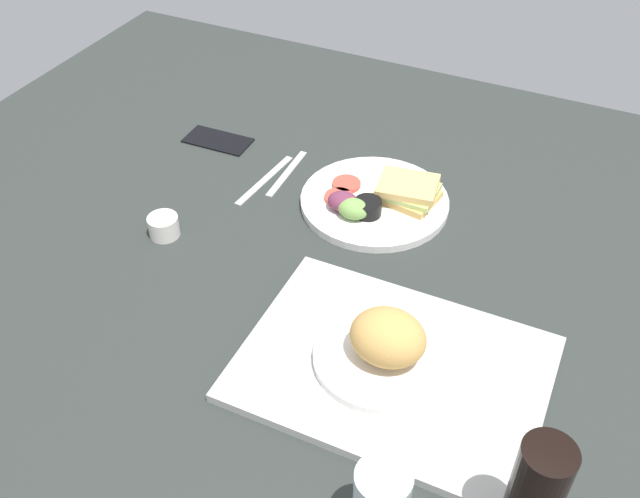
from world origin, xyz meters
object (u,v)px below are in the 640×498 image
Objects in this scene: bread_plate_near at (385,345)px; soda_bottle at (534,497)px; plate_with_salad at (376,200)px; knife at (265,180)px; fork at (287,173)px; espresso_cup at (164,226)px; serving_tray at (393,369)px; cell_phone at (218,140)px.

soda_bottle is (-25.15, 17.64, 4.12)cm from bread_plate_near.
knife is (23.66, 1.59, -1.45)cm from plate_with_salad.
fork is 0.89× the size of knife.
espresso_cup is 0.29× the size of knife.
plate_with_salad is at bearing 81.15° from fork.
fork is (61.65, -56.57, -8.97)cm from soda_bottle.
bread_plate_near is (1.65, -0.19, 4.30)cm from serving_tray.
serving_tray is 2.65× the size of fork.
knife is (-8.42, -22.87, -1.75)cm from espresso_cup.
cell_phone is at bearing -37.92° from bread_plate_near.
plate_with_salad reaches higher than serving_tray.
soda_bottle is (-40.99, 54.16, 7.51)cm from plate_with_salad.
bread_plate_near reaches higher than fork.
bread_plate_near is at bearing -6.45° from serving_tray.
knife is at bearing -40.48° from serving_tray.
knife is at bearing -39.12° from soda_bottle.
cell_phone reaches higher than knife.
knife is at bearing -39.06° from fork.
knife is at bearing 150.60° from cell_phone.
plate_with_salad is 40.34cm from espresso_cup.
espresso_cup is at bearing -22.12° from soda_bottle.
cell_phone is at bearing -37.05° from soda_bottle.
plate_with_salad reaches higher than fork.
cell_phone is (57.38, -43.60, -0.40)cm from serving_tray.
fork is at bearing -46.85° from bread_plate_near.
serving_tray is 51.07cm from espresso_cup.
soda_bottle is at bearing 157.88° from espresso_cup.
espresso_cup reaches higher than fork.
fork is 5.00cm from knife.
bread_plate_near is 31.00cm from soda_bottle.
fork is at bearing -6.66° from plate_with_salad.
plate_with_salad reaches higher than cell_phone.
espresso_cup is at bearing 102.18° from cell_phone.
cell_phone is (16.24, -8.48, 0.15)cm from knife.
espresso_cup is 0.33× the size of fork.
soda_bottle is at bearing 127.12° from plate_with_salad.
serving_tray reaches higher than fork.
bread_plate_near is at bearing 165.87° from espresso_cup.
soda_bottle is at bearing 143.40° from serving_tray.
serving_tray is at bearing 54.66° from knife.
bread_plate_near is at bearing 140.27° from cell_phone.
espresso_cup is at bearing -15.08° from knife.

